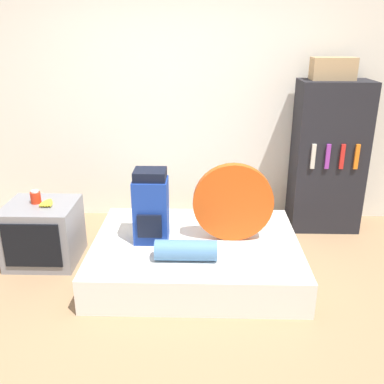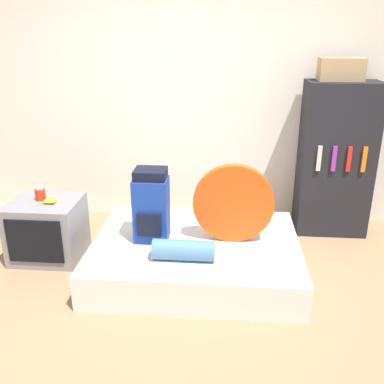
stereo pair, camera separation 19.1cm
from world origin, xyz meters
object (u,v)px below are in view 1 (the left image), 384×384
television (43,233)px  bookshelf (328,157)px  sleeping_roll (186,250)px  cardboard_box (333,69)px  backpack (151,207)px  tent_bag (233,203)px  canister (36,197)px

television → bookshelf: (2.76, 0.83, 0.50)m
sleeping_roll → cardboard_box: (1.38, 1.33, 1.29)m
sleeping_roll → bookshelf: bookshelf is taller
backpack → tent_bag: tent_bag is taller
bookshelf → backpack: bearing=-150.7°
cardboard_box → television: bearing=-162.6°
backpack → tent_bag: 0.70m
tent_bag → sleeping_roll: bearing=-135.9°
sleeping_roll → canister: bearing=159.1°
bookshelf → cardboard_box: 0.89m
canister → sleeping_roll: bearing=-20.9°
tent_bag → television: (-1.72, 0.11, -0.36)m
television → cardboard_box: 3.16m
cardboard_box → canister: bearing=-163.6°
canister → cardboard_box: 3.06m
backpack → sleeping_roll: bearing=-47.3°
television → cardboard_box: (2.71, 0.85, 1.39)m
sleeping_roll → television: television is taller
backpack → cardboard_box: (1.69, 1.00, 1.06)m
sleeping_roll → bookshelf: (1.43, 1.31, 0.40)m
backpack → tent_bag: (0.70, 0.04, 0.03)m
television → bookshelf: size_ratio=0.40×
tent_bag → bookshelf: bearing=42.0°
sleeping_roll → television: bearing=160.0°
canister → cardboard_box: cardboard_box is taller
television → bookshelf: 2.92m
canister → backpack: bearing=-10.0°
television → canister: canister is taller
tent_bag → cardboard_box: cardboard_box is taller
sleeping_roll → television: 1.42m
tent_bag → bookshelf: bookshelf is taller
backpack → bookshelf: bearing=29.3°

